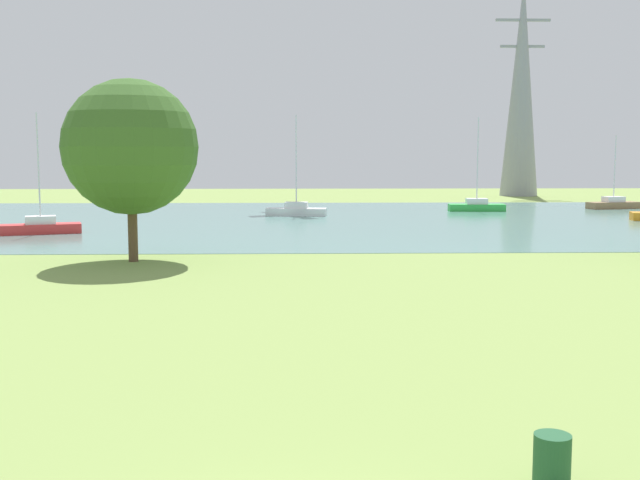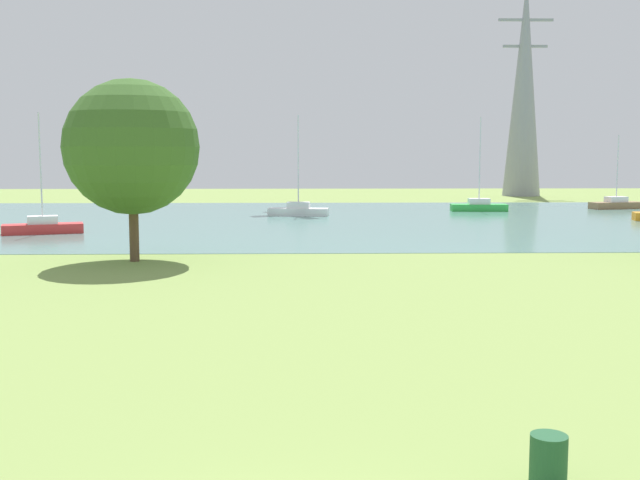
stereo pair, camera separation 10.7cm
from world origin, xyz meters
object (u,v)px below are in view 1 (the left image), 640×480
object	(u,v)px
sailboat_brown	(613,204)
electricity_pylon	(521,87)
sailboat_red	(41,226)
tree_east_far	(131,147)
litter_bin	(552,460)
sailboat_green	(477,206)
sailboat_white	(296,210)

from	to	relation	value
sailboat_brown	electricity_pylon	bearing A→B (deg)	95.91
sailboat_red	sailboat_brown	bearing A→B (deg)	24.81
tree_east_far	litter_bin	bearing A→B (deg)	-65.23
sailboat_brown	electricity_pylon	size ratio (longest dim) A/B	0.26
sailboat_brown	tree_east_far	xyz separation A→B (m)	(-36.29, -33.28, 4.82)
sailboat_green	tree_east_far	distance (m)	38.78
sailboat_red	sailboat_green	bearing A→B (deg)	29.78
tree_east_far	electricity_pylon	world-z (taller)	electricity_pylon
sailboat_green	sailboat_brown	size ratio (longest dim) A/B	1.22
sailboat_white	electricity_pylon	world-z (taller)	electricity_pylon
sailboat_white	sailboat_red	distance (m)	20.89
sailboat_brown	sailboat_green	bearing A→B (deg)	-168.85
sailboat_white	electricity_pylon	distance (m)	41.40
sailboat_red	electricity_pylon	bearing A→B (deg)	45.36
sailboat_white	sailboat_brown	distance (m)	29.60
litter_bin	tree_east_far	world-z (taller)	tree_east_far
litter_bin	sailboat_green	xyz separation A→B (m)	(11.77, 55.48, 0.08)
sailboat_white	sailboat_brown	world-z (taller)	sailboat_white
litter_bin	sailboat_red	world-z (taller)	sailboat_red
litter_bin	sailboat_red	bearing A→B (deg)	117.91
sailboat_green	electricity_pylon	size ratio (longest dim) A/B	0.32
sailboat_brown	litter_bin	bearing A→B (deg)	-113.17
tree_east_far	sailboat_green	bearing A→B (deg)	52.92
tree_east_far	sailboat_brown	bearing A→B (deg)	42.52
sailboat_red	electricity_pylon	xyz separation A→B (m)	(42.36, 42.90, 12.31)
litter_bin	sailboat_green	size ratio (longest dim) A/B	0.10
sailboat_white	litter_bin	bearing A→B (deg)	-85.64
electricity_pylon	sailboat_white	bearing A→B (deg)	-131.96
electricity_pylon	sailboat_brown	bearing A→B (deg)	-84.09
sailboat_white	electricity_pylon	xyz separation A→B (m)	(26.43, 29.39, 12.30)
sailboat_white	sailboat_green	world-z (taller)	sailboat_green
litter_bin	sailboat_brown	size ratio (longest dim) A/B	0.12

